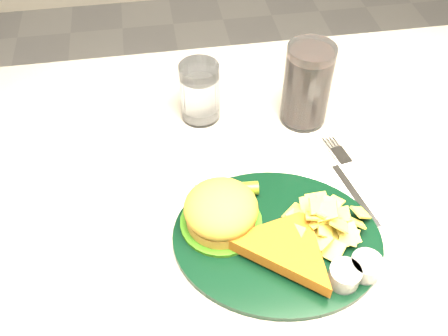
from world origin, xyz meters
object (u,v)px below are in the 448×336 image
(cola_glass, at_px, (307,85))
(dinner_plate, at_px, (278,227))
(table, at_px, (240,313))
(water_glass, at_px, (200,92))
(fork_napkin, at_px, (353,190))

(cola_glass, bearing_deg, dinner_plate, -113.08)
(table, height_order, cola_glass, cola_glass)
(table, xyz_separation_m, water_glass, (-0.04, 0.19, 0.43))
(fork_napkin, bearing_deg, dinner_plate, -164.25)
(dinner_plate, relative_size, fork_napkin, 1.75)
(water_glass, bearing_deg, dinner_plate, -75.95)
(dinner_plate, bearing_deg, water_glass, 118.54)
(dinner_plate, distance_m, fork_napkin, 0.15)
(table, bearing_deg, fork_napkin, -6.25)
(water_glass, height_order, cola_glass, cola_glass)
(table, relative_size, dinner_plate, 4.14)
(dinner_plate, xyz_separation_m, fork_napkin, (0.13, 0.07, -0.03))
(fork_napkin, bearing_deg, cola_glass, 88.79)
(dinner_plate, height_order, water_glass, water_glass)
(water_glass, xyz_separation_m, fork_napkin, (0.20, -0.21, -0.05))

